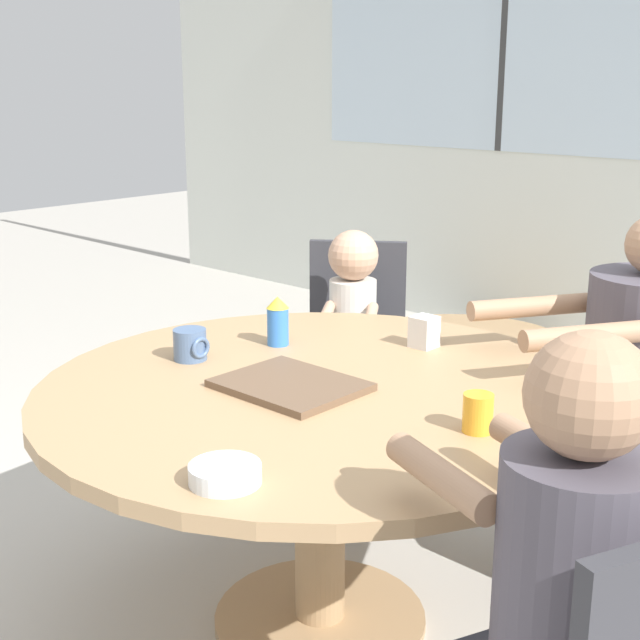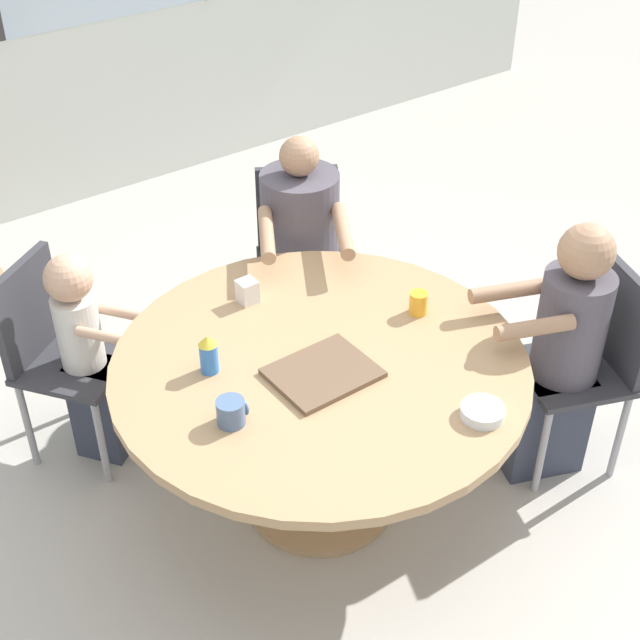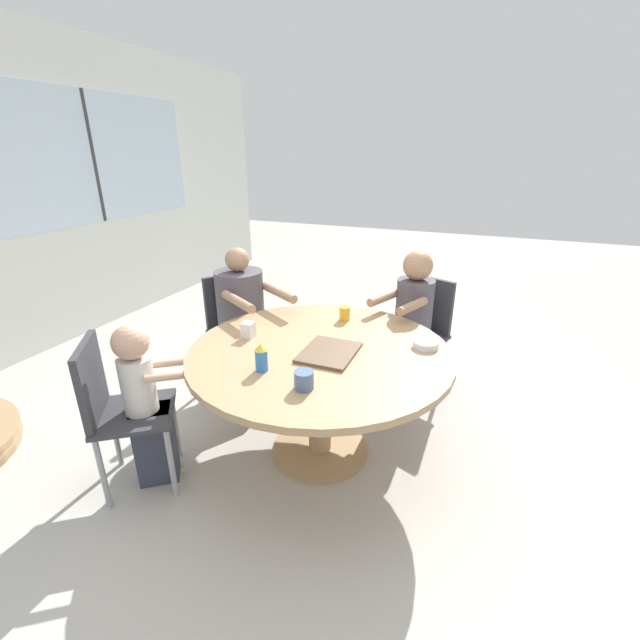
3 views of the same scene
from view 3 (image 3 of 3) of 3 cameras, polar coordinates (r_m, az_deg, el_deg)
name	(u,v)px [view 3 (image 3 of 3)]	position (r m, az deg, el deg)	size (l,w,h in m)	color
ground_plane	(320,451)	(2.84, 0.00, -17.03)	(16.00, 16.00, 0.00)	#B2ADA3
dining_table	(320,368)	(2.51, 0.00, -6.47)	(1.51, 1.51, 0.72)	tan
chair_for_woman_green_shirt	(422,324)	(3.36, 13.40, -0.58)	(0.52, 0.52, 0.88)	#333338
chair_for_man_blue_shirt	(234,320)	(3.42, -11.36, -0.01)	(0.55, 0.55, 0.88)	#333338
chair_for_toddler	(114,402)	(2.56, -25.73, -9.87)	(0.56, 0.56, 0.88)	#333338
person_woman_green_shirt	(410,331)	(3.24, 11.90, -1.51)	(0.55, 0.43, 1.13)	#333847
person_man_blue_shirt	(245,331)	(3.29, -10.01, -1.43)	(0.62, 0.72, 1.13)	#333847
person_toddler	(146,406)	(2.55, -22.21, -10.57)	(0.33, 0.36, 0.96)	#333847
food_tray_dark	(329,352)	(2.39, 1.21, -4.35)	(0.35, 0.29, 0.02)	brown
coffee_mug	(304,380)	(2.06, -2.13, -7.96)	(0.10, 0.10, 0.09)	slate
sippy_cup	(261,357)	(2.22, -7.83, -4.90)	(0.07, 0.07, 0.15)	blue
juice_glass	(345,314)	(2.85, 3.30, 0.87)	(0.07, 0.07, 0.09)	gold
milk_carton_small	(248,330)	(2.62, -9.57, -1.30)	(0.07, 0.07, 0.10)	silver
bowl_white_shallow	(426,344)	(2.55, 13.93, -3.10)	(0.15, 0.15, 0.04)	silver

